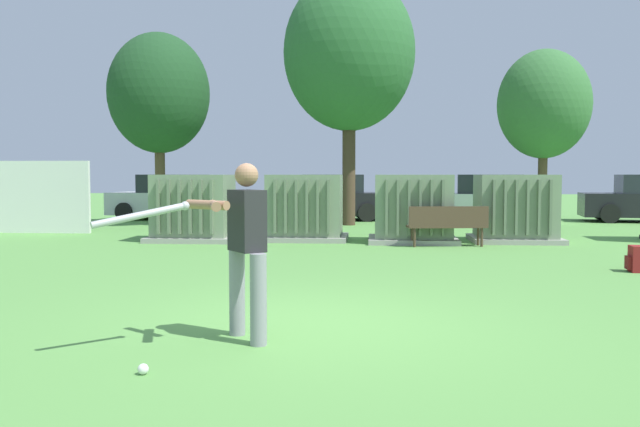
{
  "coord_description": "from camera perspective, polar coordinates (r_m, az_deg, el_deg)",
  "views": [
    {
      "loc": [
        0.63,
        -7.05,
        1.63
      ],
      "look_at": [
        -0.25,
        3.5,
        1.0
      ],
      "focal_mm": 37.01,
      "sensor_mm": 36.0,
      "label": 1
    }
  ],
  "objects": [
    {
      "name": "parked_car_leftmost",
      "position": [
        24.2,
        -12.82,
        1.25
      ],
      "size": [
        4.4,
        2.38,
        1.62
      ],
      "color": "silver",
      "rests_on": "ground"
    },
    {
      "name": "batter",
      "position": [
        6.46,
        -6.79,
        -2.44
      ],
      "size": [
        1.43,
        1.18,
        1.74
      ],
      "color": "gray",
      "rests_on": "ground"
    },
    {
      "name": "parked_car_right_of_center",
      "position": [
        23.06,
        14.12,
        1.13
      ],
      "size": [
        4.37,
        2.29,
        1.62
      ],
      "color": "silver",
      "rests_on": "ground"
    },
    {
      "name": "tree_left",
      "position": [
        21.68,
        -13.76,
        10.02
      ],
      "size": [
        3.18,
        3.18,
        6.07
      ],
      "color": "brown",
      "rests_on": "ground"
    },
    {
      "name": "transformer_mid_west",
      "position": [
        16.33,
        -1.31,
        0.46
      ],
      "size": [
        2.1,
        1.7,
        1.62
      ],
      "color": "#9E9B93",
      "rests_on": "ground"
    },
    {
      "name": "sports_ball",
      "position": [
        5.7,
        -15.05,
        -12.86
      ],
      "size": [
        0.09,
        0.09,
        0.09
      ],
      "primitive_type": "sphere",
      "color": "white",
      "rests_on": "ground"
    },
    {
      "name": "tree_center_right",
      "position": [
        22.8,
        18.8,
        8.9
      ],
      "size": [
        2.96,
        2.96,
        5.66
      ],
      "color": "brown",
      "rests_on": "ground"
    },
    {
      "name": "fence_panel",
      "position": [
        20.32,
        -25.5,
        1.3
      ],
      "size": [
        4.8,
        0.12,
        2.0
      ],
      "primitive_type": "cube",
      "color": "white",
      "rests_on": "ground"
    },
    {
      "name": "parked_car_left_of_center",
      "position": [
        23.38,
        0.75,
        1.27
      ],
      "size": [
        4.39,
        2.34,
        1.62
      ],
      "color": "black",
      "rests_on": "ground"
    },
    {
      "name": "transformer_mid_east",
      "position": [
        15.93,
        8.03,
        0.35
      ],
      "size": [
        2.1,
        1.7,
        1.62
      ],
      "color": "#9E9B93",
      "rests_on": "ground"
    },
    {
      "name": "tree_center_left",
      "position": [
        21.46,
        2.54,
        13.66
      ],
      "size": [
        4.16,
        4.16,
        7.94
      ],
      "color": "#4C3828",
      "rests_on": "ground"
    },
    {
      "name": "transformer_east",
      "position": [
        16.58,
        16.51,
        0.36
      ],
      "size": [
        2.1,
        1.7,
        1.62
      ],
      "color": "#9E9B93",
      "rests_on": "ground"
    },
    {
      "name": "backpack",
      "position": [
        12.22,
        25.64,
        -3.59
      ],
      "size": [
        0.28,
        0.34,
        0.44
      ],
      "color": "maroon",
      "rests_on": "ground"
    },
    {
      "name": "park_bench",
      "position": [
        15.1,
        10.98,
        -0.81
      ],
      "size": [
        1.84,
        0.64,
        0.92
      ],
      "color": "#4C3828",
      "rests_on": "ground"
    },
    {
      "name": "transformer_west",
      "position": [
        16.46,
        -10.88,
        0.42
      ],
      "size": [
        2.1,
        1.7,
        1.62
      ],
      "color": "#9E9B93",
      "rests_on": "ground"
    },
    {
      "name": "ground_plane",
      "position": [
        7.26,
        -0.35,
        -9.57
      ],
      "size": [
        96.0,
        96.0,
        0.0
      ],
      "primitive_type": "plane",
      "color": "#5B9947"
    }
  ]
}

